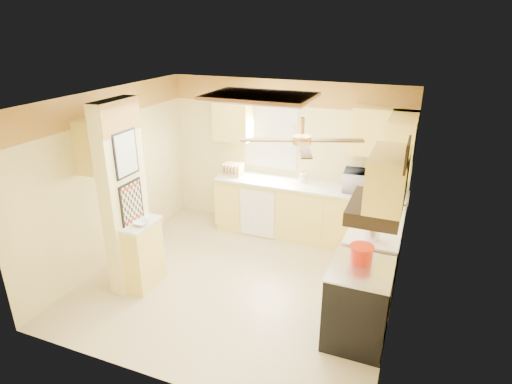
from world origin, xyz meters
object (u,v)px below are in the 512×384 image
at_px(stove, 358,303).
at_px(microwave, 363,181).
at_px(dutch_oven, 361,253).
at_px(kettle, 373,231).
at_px(bowl, 141,223).

bearing_deg(stove, microwave, 98.84).
xyz_separation_m(stove, microwave, (-0.34, 2.17, 0.64)).
relative_size(dutch_oven, kettle, 1.04).
xyz_separation_m(bowl, kettle, (2.78, 0.68, 0.09)).
distance_m(stove, microwave, 2.28).
bearing_deg(dutch_oven, stove, -77.96).
height_order(stove, microwave, microwave).
bearing_deg(bowl, kettle, 13.75).
bearing_deg(microwave, dutch_oven, 95.63).
height_order(stove, kettle, kettle).
distance_m(stove, dutch_oven, 0.57).
bearing_deg(microwave, stove, 95.88).
distance_m(bowl, kettle, 2.86).
distance_m(stove, kettle, 0.87).
bearing_deg(stove, kettle, 87.94).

